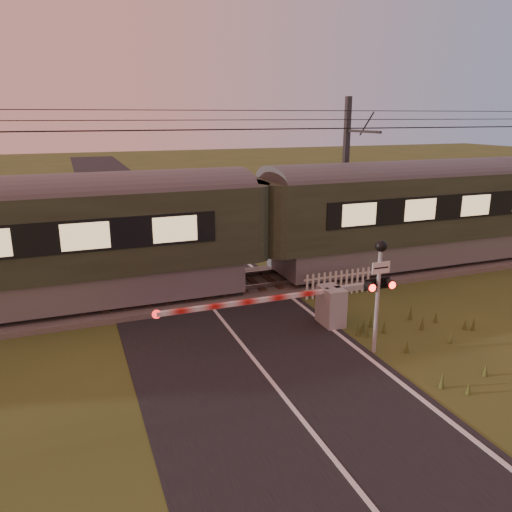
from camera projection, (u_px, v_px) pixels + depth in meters
name	position (u px, v px, depth m)	size (l,w,h in m)	color
ground	(273.00, 384.00, 11.45)	(160.00, 160.00, 0.00)	#39491C
road	(277.00, 388.00, 11.24)	(6.00, 140.00, 0.03)	black
track_bed	(200.00, 291.00, 17.28)	(140.00, 3.40, 0.39)	#47423D
overhead_wires	(195.00, 122.00, 15.74)	(120.00, 0.62, 0.62)	black
train	(257.00, 225.00, 17.40)	(42.37, 2.92, 3.95)	slate
boom_gate	(324.00, 305.00, 14.46)	(6.22, 0.89, 1.18)	gray
crossing_signal	(379.00, 277.00, 12.42)	(0.76, 0.34, 3.00)	gray
picket_fence	(338.00, 283.00, 16.96)	(2.58, 0.07, 0.88)	silver
catenary_mast	(346.00, 177.00, 20.72)	(0.21, 2.46, 6.68)	#2D2D30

